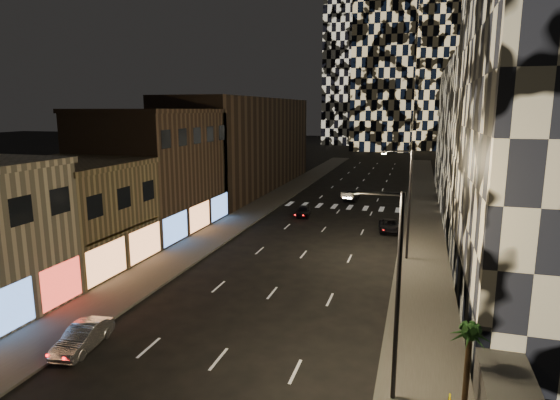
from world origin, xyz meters
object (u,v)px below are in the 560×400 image
Objects in this scene: car_dark_oncoming at (351,195)px; car_dark_rightlane at (389,226)px; car_dark_midlane at (303,211)px; streetlight_near at (392,283)px; car_silver_parked at (83,337)px; streetlight_far at (407,197)px; palm_tree at (470,339)px.

car_dark_oncoming is 1.05× the size of car_dark_rightlane.
car_dark_midlane is 0.83× the size of car_dark_oncoming.
car_dark_midlane is at bearing 109.65° from streetlight_near.
streetlight_near is 35.56m from car_dark_midlane.
car_silver_parked reaches higher than car_dark_oncoming.
car_dark_oncoming is (7.70, 44.93, -0.00)m from car_silver_parked.
streetlight_far is (0.00, 20.00, 0.00)m from streetlight_near.
streetlight_far is at bearing -85.84° from car_dark_rightlane.
car_silver_parked is 33.47m from car_dark_midlane.
car_dark_rightlane is at bearing 58.16° from car_silver_parked.
car_silver_parked is 18.88m from palm_tree.
car_dark_oncoming is at bearing 99.93° from streetlight_near.
palm_tree is at bearing 3.51° from streetlight_near.
streetlight_far is 20.17m from palm_tree.
streetlight_far is 2.41× the size of car_dark_midlane.
streetlight_near is at bearing -176.49° from palm_tree.
palm_tree reaches higher than car_dark_midlane.
car_dark_midlane is at bearing 150.84° from car_dark_rightlane.
streetlight_far is at bearing 107.82° from car_dark_oncoming.
car_dark_oncoming reaches higher than car_dark_rightlane.
palm_tree reaches higher than car_dark_rightlane.
streetlight_far reaches higher than car_dark_midlane.
car_dark_oncoming is at bearing 104.33° from car_dark_rightlane.
palm_tree is (18.70, 0.26, 2.57)m from car_silver_parked.
streetlight_far is 2.27× the size of car_silver_parked.
car_silver_parked is at bearing -104.13° from car_dark_midlane.
palm_tree is (15.00, -33.00, 2.58)m from car_dark_midlane.
car_dark_midlane is 10.93m from car_dark_rightlane.
streetlight_near is 2.10× the size of car_dark_rightlane.
car_silver_parked is 32.22m from car_dark_rightlane.
car_silver_parked is 0.88× the size of car_dark_oncoming.
car_dark_rightlane is at bearing 99.62° from palm_tree.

